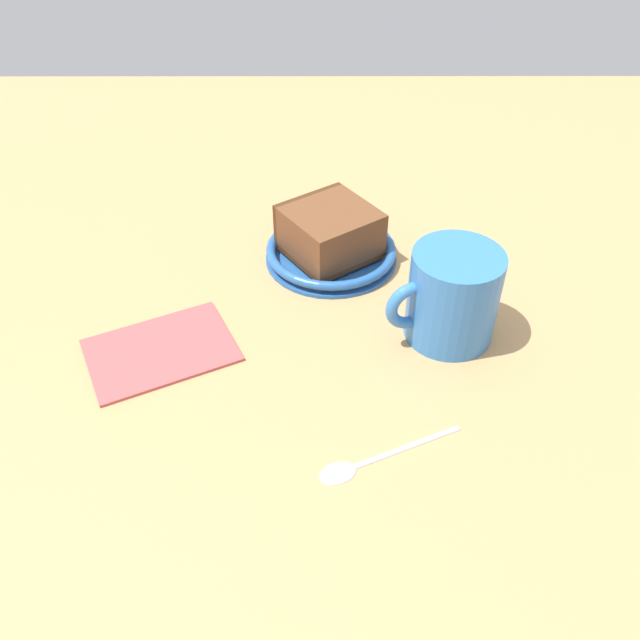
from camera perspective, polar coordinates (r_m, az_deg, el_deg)
The scene contains 6 objects.
ground_plane at distance 66.82cm, azimuth 1.57°, elevation 0.44°, with size 120.91×120.91×3.60cm, color tan.
small_plate at distance 70.95cm, azimuth 0.96°, elevation 5.89°, with size 14.05×14.05×1.75cm.
cake_slice at distance 69.74cm, azimuth 0.86°, elevation 7.66°, with size 11.92×11.93×5.10cm.
tea_mug at distance 60.29cm, azimuth 11.31°, elevation 2.09°, with size 8.19×10.49×8.85cm.
teaspoon at distance 51.55cm, azimuth 3.64°, elevation -12.15°, with size 6.15×11.73×0.80cm.
folded_napkin at distance 61.69cm, azimuth -13.64°, elevation -2.47°, with size 9.01×12.89×0.60cm, color #B24C4C.
Camera 1 is at (50.96, -1.93, 41.37)cm, focal length 36.99 mm.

